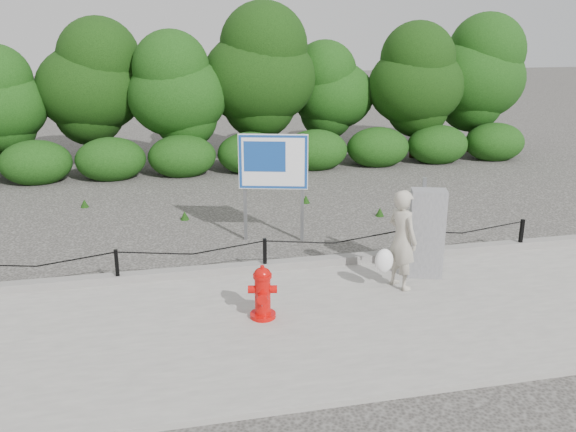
% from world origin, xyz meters
% --- Properties ---
extents(ground, '(90.00, 90.00, 0.00)m').
position_xyz_m(ground, '(0.00, 0.00, 0.00)').
color(ground, '#2D2B28').
rests_on(ground, ground).
extents(sidewalk, '(14.00, 4.00, 0.08)m').
position_xyz_m(sidewalk, '(0.00, -2.00, 0.04)').
color(sidewalk, gray).
rests_on(sidewalk, ground).
extents(curb, '(14.00, 0.22, 0.14)m').
position_xyz_m(curb, '(0.00, 0.05, 0.15)').
color(curb, slate).
rests_on(curb, sidewalk).
extents(chain_barrier, '(10.06, 0.06, 0.60)m').
position_xyz_m(chain_barrier, '(0.00, 0.00, 0.46)').
color(chain_barrier, black).
rests_on(chain_barrier, sidewalk).
extents(treeline, '(20.49, 3.53, 4.77)m').
position_xyz_m(treeline, '(0.66, 8.95, 2.54)').
color(treeline, black).
rests_on(treeline, ground).
extents(fire_hydrant, '(0.45, 0.47, 0.82)m').
position_xyz_m(fire_hydrant, '(-0.35, -1.74, 0.47)').
color(fire_hydrant, red).
rests_on(fire_hydrant, sidewalk).
extents(pedestrian, '(0.79, 0.71, 1.66)m').
position_xyz_m(pedestrian, '(2.03, -1.15, 0.89)').
color(pedestrian, '#AEA795').
rests_on(pedestrian, sidewalk).
extents(utility_cabinet, '(0.66, 0.50, 1.69)m').
position_xyz_m(utility_cabinet, '(2.65, -0.77, 0.85)').
color(utility_cabinet, gray).
rests_on(utility_cabinet, sidewalk).
extents(advertising_sign, '(1.33, 0.44, 2.19)m').
position_xyz_m(advertising_sign, '(0.49, 1.71, 1.55)').
color(advertising_sign, slate).
rests_on(advertising_sign, ground).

